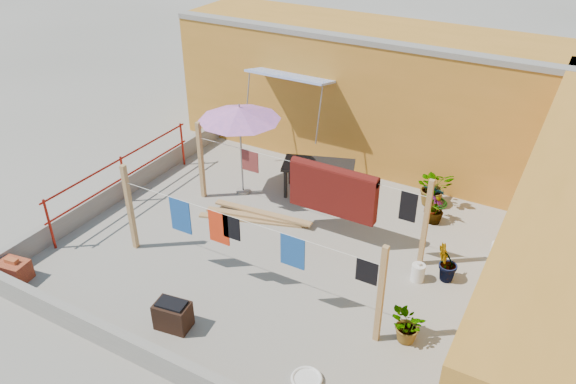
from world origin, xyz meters
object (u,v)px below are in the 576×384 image
(patio_umbrella, at_px, (239,114))
(water_jug_b, at_px, (418,272))
(water_jug_a, at_px, (497,251))
(brick_stack, at_px, (15,270))
(green_hose, at_px, (435,202))
(outdoor_table, at_px, (319,167))
(brazier, at_px, (173,315))
(plant_back_a, at_px, (434,187))
(white_basin, at_px, (307,379))

(patio_umbrella, height_order, water_jug_b, patio_umbrella)
(water_jug_a, distance_m, water_jug_b, 1.75)
(patio_umbrella, distance_m, water_jug_a, 5.81)
(brick_stack, bearing_deg, patio_umbrella, 67.91)
(water_jug_a, height_order, water_jug_b, water_jug_b)
(patio_umbrella, relative_size, water_jug_b, 5.72)
(water_jug_b, bearing_deg, green_hose, 99.95)
(patio_umbrella, height_order, water_jug_a, patio_umbrella)
(outdoor_table, bearing_deg, brazier, -91.43)
(green_hose, bearing_deg, water_jug_b, -80.05)
(plant_back_a, bearing_deg, green_hose, 34.77)
(brick_stack, bearing_deg, white_basin, 5.25)
(outdoor_table, distance_m, white_basin, 5.40)
(water_jug_a, relative_size, green_hose, 0.71)
(outdoor_table, height_order, green_hose, outdoor_table)
(plant_back_a, bearing_deg, outdoor_table, -161.33)
(brazier, bearing_deg, green_hose, 65.92)
(patio_umbrella, xyz_separation_m, outdoor_table, (1.50, 0.79, -1.25))
(brazier, bearing_deg, outdoor_table, 88.57)
(white_basin, height_order, plant_back_a, plant_back_a)
(outdoor_table, xyz_separation_m, water_jug_b, (2.94, -1.87, -0.50))
(brazier, xyz_separation_m, water_jug_a, (4.16, 4.42, -0.08))
(brazier, height_order, water_jug_b, brazier)
(white_basin, bearing_deg, brick_stack, -174.75)
(brazier, xyz_separation_m, white_basin, (2.39, 0.06, -0.20))
(outdoor_table, distance_m, water_jug_b, 3.52)
(green_hose, height_order, plant_back_a, plant_back_a)
(water_jug_b, xyz_separation_m, plant_back_a, (-0.55, 2.67, 0.26))
(patio_umbrella, bearing_deg, plant_back_a, 22.35)
(green_hose, bearing_deg, outdoor_table, -160.80)
(outdoor_table, bearing_deg, patio_umbrella, -152.19)
(brick_stack, xyz_separation_m, brazier, (3.24, 0.46, 0.05))
(outdoor_table, relative_size, brick_stack, 3.05)
(outdoor_table, xyz_separation_m, white_basin, (2.27, -4.87, -0.62))
(brick_stack, height_order, green_hose, brick_stack)
(patio_umbrella, xyz_separation_m, water_jug_b, (4.44, -1.07, -1.74))
(outdoor_table, distance_m, green_hose, 2.68)
(outdoor_table, bearing_deg, water_jug_a, -7.15)
(water_jug_a, distance_m, plant_back_a, 2.12)
(water_jug_b, bearing_deg, plant_back_a, 101.58)
(outdoor_table, bearing_deg, water_jug_b, -32.42)
(water_jug_a, relative_size, water_jug_b, 0.99)
(brazier, distance_m, green_hose, 6.34)
(water_jug_b, relative_size, green_hose, 0.72)
(brick_stack, distance_m, green_hose, 8.54)
(patio_umbrella, bearing_deg, outdoor_table, 27.81)
(green_hose, bearing_deg, patio_umbrella, -157.41)
(brick_stack, bearing_deg, outdoor_table, 57.98)
(brick_stack, bearing_deg, water_jug_b, 29.14)
(patio_umbrella, bearing_deg, water_jug_a, 2.97)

